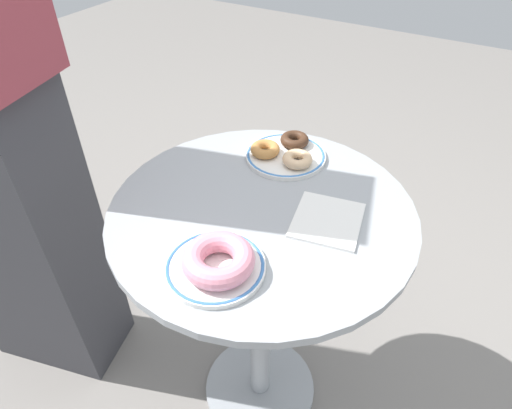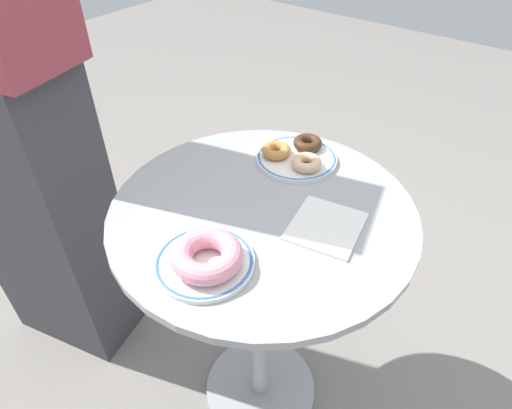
{
  "view_description": "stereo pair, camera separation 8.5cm",
  "coord_description": "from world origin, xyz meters",
  "px_view_note": "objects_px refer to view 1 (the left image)",
  "views": [
    {
      "loc": [
        -0.59,
        -0.33,
        1.3
      ],
      "look_at": [
        -0.02,
        0.0,
        0.75
      ],
      "focal_mm": 30.66,
      "sensor_mm": 36.0,
      "label": 1
    },
    {
      "loc": [
        -0.54,
        -0.4,
        1.3
      ],
      "look_at": [
        -0.02,
        0.0,
        0.75
      ],
      "focal_mm": 30.66,
      "sensor_mm": 36.0,
      "label": 2
    }
  ],
  "objects_px": {
    "donut_pink_frosted": "(218,260)",
    "donut_chocolate": "(295,140)",
    "cafe_table": "(261,284)",
    "donut_glazed": "(298,159)",
    "plate_right": "(286,156)",
    "plate_left": "(215,267)",
    "donut_old_fashioned": "(265,149)",
    "paper_napkin": "(327,220)"
  },
  "relations": [
    {
      "from": "cafe_table",
      "to": "donut_glazed",
      "type": "relative_size",
      "value": 10.8
    },
    {
      "from": "cafe_table",
      "to": "donut_chocolate",
      "type": "distance_m",
      "value": 0.35
    },
    {
      "from": "plate_right",
      "to": "cafe_table",
      "type": "bearing_deg",
      "value": -167.61
    },
    {
      "from": "plate_left",
      "to": "donut_old_fashioned",
      "type": "bearing_deg",
      "value": 15.32
    },
    {
      "from": "donut_old_fashioned",
      "to": "plate_right",
      "type": "bearing_deg",
      "value": -61.5
    },
    {
      "from": "paper_napkin",
      "to": "cafe_table",
      "type": "bearing_deg",
      "value": 101.79
    },
    {
      "from": "plate_left",
      "to": "donut_pink_frosted",
      "type": "height_order",
      "value": "donut_pink_frosted"
    },
    {
      "from": "donut_chocolate",
      "to": "donut_old_fashioned",
      "type": "height_order",
      "value": "same"
    },
    {
      "from": "donut_pink_frosted",
      "to": "paper_napkin",
      "type": "bearing_deg",
      "value": -27.09
    },
    {
      "from": "donut_pink_frosted",
      "to": "donut_glazed",
      "type": "height_order",
      "value": "donut_pink_frosted"
    },
    {
      "from": "plate_right",
      "to": "donut_chocolate",
      "type": "height_order",
      "value": "donut_chocolate"
    },
    {
      "from": "cafe_table",
      "to": "donut_pink_frosted",
      "type": "xyz_separation_m",
      "value": [
        -0.19,
        -0.02,
        0.27
      ]
    },
    {
      "from": "donut_pink_frosted",
      "to": "donut_old_fashioned",
      "type": "relative_size",
      "value": 1.83
    },
    {
      "from": "donut_pink_frosted",
      "to": "cafe_table",
      "type": "bearing_deg",
      "value": 6.51
    },
    {
      "from": "cafe_table",
      "to": "donut_glazed",
      "type": "distance_m",
      "value": 0.31
    },
    {
      "from": "plate_left",
      "to": "paper_napkin",
      "type": "distance_m",
      "value": 0.24
    },
    {
      "from": "cafe_table",
      "to": "donut_old_fashioned",
      "type": "bearing_deg",
      "value": 27.1
    },
    {
      "from": "plate_left",
      "to": "paper_napkin",
      "type": "xyz_separation_m",
      "value": [
        0.21,
        -0.12,
        -0.0
      ]
    },
    {
      "from": "donut_old_fashioned",
      "to": "paper_napkin",
      "type": "xyz_separation_m",
      "value": [
        -0.13,
        -0.21,
        -0.02
      ]
    },
    {
      "from": "donut_chocolate",
      "to": "donut_glazed",
      "type": "distance_m",
      "value": 0.08
    },
    {
      "from": "donut_chocolate",
      "to": "donut_old_fashioned",
      "type": "xyz_separation_m",
      "value": [
        -0.07,
        0.04,
        0.0
      ]
    },
    {
      "from": "donut_chocolate",
      "to": "donut_pink_frosted",
      "type": "bearing_deg",
      "value": -171.41
    },
    {
      "from": "plate_right",
      "to": "donut_glazed",
      "type": "xyz_separation_m",
      "value": [
        -0.02,
        -0.04,
        0.02
      ]
    },
    {
      "from": "paper_napkin",
      "to": "donut_glazed",
      "type": "bearing_deg",
      "value": 43.91
    },
    {
      "from": "cafe_table",
      "to": "donut_old_fashioned",
      "type": "relative_size",
      "value": 10.8
    },
    {
      "from": "donut_chocolate",
      "to": "paper_napkin",
      "type": "xyz_separation_m",
      "value": [
        -0.2,
        -0.17,
        -0.02
      ]
    },
    {
      "from": "paper_napkin",
      "to": "plate_left",
      "type": "bearing_deg",
      "value": 150.74
    },
    {
      "from": "plate_right",
      "to": "plate_left",
      "type": "bearing_deg",
      "value": -171.88
    },
    {
      "from": "cafe_table",
      "to": "plate_left",
      "type": "bearing_deg",
      "value": -176.25
    },
    {
      "from": "plate_right",
      "to": "donut_old_fashioned",
      "type": "bearing_deg",
      "value": 118.5
    },
    {
      "from": "plate_left",
      "to": "donut_glazed",
      "type": "xyz_separation_m",
      "value": [
        0.34,
        0.01,
        0.02
      ]
    },
    {
      "from": "paper_napkin",
      "to": "plate_right",
      "type": "bearing_deg",
      "value": 47.45
    },
    {
      "from": "cafe_table",
      "to": "plate_left",
      "type": "xyz_separation_m",
      "value": [
        -0.18,
        -0.01,
        0.24
      ]
    },
    {
      "from": "cafe_table",
      "to": "donut_chocolate",
      "type": "xyz_separation_m",
      "value": [
        0.23,
        0.04,
        0.26
      ]
    },
    {
      "from": "donut_pink_frosted",
      "to": "donut_old_fashioned",
      "type": "height_order",
      "value": "donut_pink_frosted"
    },
    {
      "from": "donut_old_fashioned",
      "to": "paper_napkin",
      "type": "height_order",
      "value": "donut_old_fashioned"
    },
    {
      "from": "donut_pink_frosted",
      "to": "donut_chocolate",
      "type": "bearing_deg",
      "value": 8.59
    },
    {
      "from": "plate_left",
      "to": "plate_right",
      "type": "xyz_separation_m",
      "value": [
        0.37,
        0.05,
        0.0
      ]
    },
    {
      "from": "plate_right",
      "to": "donut_pink_frosted",
      "type": "xyz_separation_m",
      "value": [
        -0.37,
        -0.06,
        0.02
      ]
    },
    {
      "from": "plate_right",
      "to": "donut_old_fashioned",
      "type": "distance_m",
      "value": 0.05
    },
    {
      "from": "donut_old_fashioned",
      "to": "paper_napkin",
      "type": "distance_m",
      "value": 0.25
    },
    {
      "from": "cafe_table",
      "to": "plate_left",
      "type": "relative_size",
      "value": 4.21
    }
  ]
}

